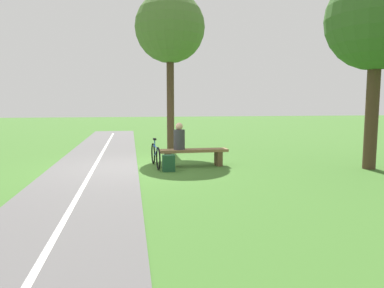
{
  "coord_description": "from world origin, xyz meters",
  "views": [
    {
      "loc": [
        0.17,
        10.38,
        1.85
      ],
      "look_at": [
        -1.19,
        2.94,
        0.99
      ],
      "focal_mm": 33.2,
      "sensor_mm": 36.0,
      "label": 1
    }
  ],
  "objects_px": {
    "person_seated": "(179,138)",
    "bench": "(193,154)",
    "backpack": "(169,163)",
    "tree_by_path": "(170,29)",
    "tree_far_right": "(377,21)",
    "bicycle": "(156,155)"
  },
  "relations": [
    {
      "from": "backpack",
      "to": "person_seated",
      "type": "bearing_deg",
      "value": -121.23
    },
    {
      "from": "bench",
      "to": "person_seated",
      "type": "xyz_separation_m",
      "value": [
        0.43,
        0.01,
        0.5
      ]
    },
    {
      "from": "backpack",
      "to": "tree_by_path",
      "type": "relative_size",
      "value": 0.08
    },
    {
      "from": "backpack",
      "to": "tree_far_right",
      "type": "xyz_separation_m",
      "value": [
        -5.69,
        0.65,
        3.89
      ]
    },
    {
      "from": "bench",
      "to": "tree_by_path",
      "type": "height_order",
      "value": "tree_by_path"
    },
    {
      "from": "bicycle",
      "to": "tree_by_path",
      "type": "xyz_separation_m",
      "value": [
        -0.81,
        -2.94,
        4.24
      ]
    },
    {
      "from": "bicycle",
      "to": "tree_by_path",
      "type": "height_order",
      "value": "tree_by_path"
    },
    {
      "from": "bicycle",
      "to": "backpack",
      "type": "xyz_separation_m",
      "value": [
        -0.29,
        0.79,
        -0.12
      ]
    },
    {
      "from": "backpack",
      "to": "tree_far_right",
      "type": "height_order",
      "value": "tree_far_right"
    },
    {
      "from": "person_seated",
      "to": "tree_by_path",
      "type": "bearing_deg",
      "value": -93.01
    },
    {
      "from": "person_seated",
      "to": "tree_by_path",
      "type": "height_order",
      "value": "tree_by_path"
    },
    {
      "from": "person_seated",
      "to": "tree_far_right",
      "type": "height_order",
      "value": "tree_far_right"
    },
    {
      "from": "person_seated",
      "to": "bicycle",
      "type": "bearing_deg",
      "value": -12.11
    },
    {
      "from": "person_seated",
      "to": "tree_by_path",
      "type": "relative_size",
      "value": 0.13
    },
    {
      "from": "bench",
      "to": "backpack",
      "type": "bearing_deg",
      "value": 37.92
    },
    {
      "from": "bench",
      "to": "bicycle",
      "type": "relative_size",
      "value": 1.23
    },
    {
      "from": "bicycle",
      "to": "backpack",
      "type": "height_order",
      "value": "bicycle"
    },
    {
      "from": "bicycle",
      "to": "backpack",
      "type": "bearing_deg",
      "value": 16.68
    },
    {
      "from": "bench",
      "to": "person_seated",
      "type": "relative_size",
      "value": 2.6
    },
    {
      "from": "bench",
      "to": "bicycle",
      "type": "height_order",
      "value": "bicycle"
    },
    {
      "from": "person_seated",
      "to": "bench",
      "type": "bearing_deg",
      "value": -180.0
    },
    {
      "from": "tree_by_path",
      "to": "tree_far_right",
      "type": "xyz_separation_m",
      "value": [
        -5.17,
        4.38,
        -0.47
      ]
    }
  ]
}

